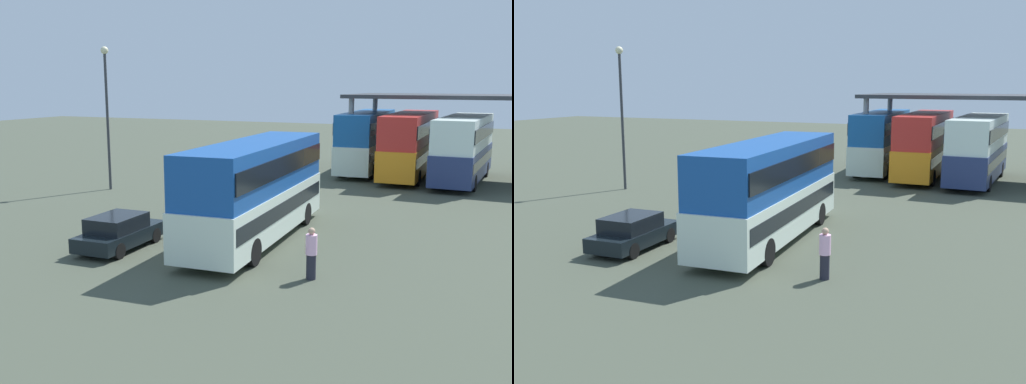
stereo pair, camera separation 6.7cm
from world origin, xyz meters
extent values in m
plane|color=#434A3B|center=(0.00, 0.00, 0.00)|extent=(140.00, 140.00, 0.00)
cube|color=silver|center=(1.09, 2.09, 1.23)|extent=(3.11, 10.75, 1.77)
cube|color=#164A9C|center=(1.09, 2.09, 3.07)|extent=(3.03, 10.53, 1.91)
cube|color=black|center=(1.09, 2.09, 1.44)|extent=(3.13, 10.33, 0.60)
cube|color=black|center=(1.09, 2.09, 3.17)|extent=(3.13, 10.33, 0.77)
cube|color=black|center=(0.81, 7.34, 1.50)|extent=(2.16, 0.22, 1.06)
cube|color=orange|center=(0.81, 7.34, 2.35)|extent=(1.78, 0.18, 0.36)
cylinder|color=black|center=(-0.23, 5.31, 0.50)|extent=(0.33, 1.01, 1.00)
cylinder|color=black|center=(2.06, 5.44, 0.50)|extent=(0.33, 1.01, 1.00)
cylinder|color=black|center=(0.13, -1.26, 0.50)|extent=(0.33, 1.01, 1.00)
cylinder|color=black|center=(2.42, -1.14, 0.50)|extent=(0.33, 1.01, 1.00)
cube|color=black|center=(-3.22, -1.17, 0.49)|extent=(1.82, 4.02, 0.55)
cube|color=black|center=(-3.21, -1.37, 1.06)|extent=(1.64, 2.23, 0.58)
cylinder|color=black|center=(-4.03, 0.04, 0.30)|extent=(0.22, 0.61, 0.60)
cylinder|color=black|center=(-2.47, 0.08, 0.30)|extent=(0.22, 0.61, 0.60)
cylinder|color=black|center=(-3.96, -2.43, 0.30)|extent=(0.22, 0.61, 0.60)
cylinder|color=black|center=(-2.41, -2.39, 0.30)|extent=(0.22, 0.61, 0.60)
cube|color=silver|center=(0.65, 22.58, 1.30)|extent=(2.79, 10.19, 1.90)
cube|color=#15549F|center=(0.65, 22.58, 3.27)|extent=(2.71, 9.99, 2.05)
cube|color=black|center=(0.65, 22.58, 1.53)|extent=(2.81, 9.79, 0.64)
cube|color=black|center=(0.65, 22.58, 3.37)|extent=(2.81, 9.79, 0.82)
cube|color=black|center=(0.47, 27.58, 1.58)|extent=(2.07, 0.17, 1.14)
cube|color=orange|center=(0.47, 27.58, 2.49)|extent=(1.70, 0.14, 0.36)
cylinder|color=black|center=(-0.56, 25.67, 0.50)|extent=(0.32, 1.01, 1.00)
cylinder|color=black|center=(1.63, 25.75, 0.50)|extent=(0.32, 1.01, 1.00)
cylinder|color=black|center=(-0.33, 19.41, 0.50)|extent=(0.32, 1.01, 1.00)
cylinder|color=black|center=(1.85, 19.49, 0.50)|extent=(0.32, 1.01, 1.00)
cube|color=orange|center=(3.93, 21.36, 1.31)|extent=(2.55, 10.79, 1.91)
cube|color=red|center=(3.93, 21.36, 3.30)|extent=(2.47, 10.58, 2.07)
cube|color=black|center=(3.93, 21.36, 1.54)|extent=(2.58, 10.36, 0.65)
cube|color=black|center=(3.93, 21.36, 3.40)|extent=(2.58, 10.36, 0.83)
cube|color=black|center=(3.87, 26.68, 1.59)|extent=(2.07, 0.12, 1.15)
cube|color=orange|center=(3.87, 26.68, 2.51)|extent=(1.70, 0.10, 0.36)
cylinder|color=black|center=(2.80, 24.68, 0.50)|extent=(0.29, 1.00, 1.00)
cylinder|color=black|center=(4.99, 24.70, 0.50)|extent=(0.29, 1.00, 1.00)
cylinder|color=black|center=(2.87, 18.01, 0.50)|extent=(0.29, 1.00, 1.00)
cylinder|color=black|center=(5.06, 18.03, 0.50)|extent=(0.29, 1.00, 1.00)
cube|color=navy|center=(7.46, 20.51, 1.28)|extent=(3.04, 10.47, 1.87)
cube|color=white|center=(7.46, 20.51, 3.23)|extent=(2.95, 10.26, 2.02)
cube|color=black|center=(7.46, 20.51, 1.51)|extent=(3.05, 10.05, 0.63)
cube|color=black|center=(7.46, 20.51, 3.33)|extent=(3.05, 10.05, 0.81)
cube|color=black|center=(7.73, 25.63, 1.56)|extent=(2.12, 0.21, 1.12)
cube|color=orange|center=(7.73, 25.63, 2.46)|extent=(1.75, 0.17, 0.36)
cylinder|color=black|center=(6.50, 23.77, 0.50)|extent=(0.33, 1.01, 1.00)
cylinder|color=black|center=(8.75, 23.65, 0.50)|extent=(0.33, 1.01, 1.00)
cylinder|color=black|center=(6.16, 17.37, 0.50)|extent=(0.33, 1.01, 1.00)
cylinder|color=black|center=(8.42, 17.25, 0.50)|extent=(0.33, 1.01, 1.00)
cube|color=#33353A|center=(9.65, 21.89, 5.45)|extent=(19.96, 7.93, 0.25)
cylinder|color=#9E9B93|center=(0.60, 25.22, 2.66)|extent=(0.36, 0.36, 5.33)
cylinder|color=#9E9B93|center=(0.30, 19.53, 2.66)|extent=(0.36, 0.36, 5.33)
cylinder|color=#33353A|center=(-11.72, 9.21, 4.03)|extent=(0.16, 0.16, 8.05)
sphere|color=beige|center=(-11.72, 9.21, 8.20)|extent=(0.44, 0.44, 0.44)
cylinder|color=#262633|center=(4.74, -1.67, 0.42)|extent=(0.32, 0.32, 0.84)
cylinder|color=#FDBDE3|center=(4.74, -1.67, 1.17)|extent=(0.38, 0.38, 0.66)
sphere|color=tan|center=(4.74, -1.67, 1.62)|extent=(0.23, 0.23, 0.23)
camera|label=1|loc=(10.64, -19.35, 6.36)|focal=41.46mm
camera|label=2|loc=(10.70, -19.33, 6.36)|focal=41.46mm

